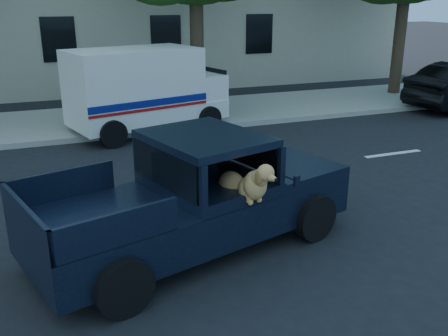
% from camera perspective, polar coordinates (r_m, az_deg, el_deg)
% --- Properties ---
extents(ground, '(120.00, 120.00, 0.00)m').
position_cam_1_polar(ground, '(7.05, -17.69, -13.25)').
color(ground, black).
rests_on(ground, ground).
extents(far_sidewalk, '(60.00, 4.00, 0.15)m').
position_cam_1_polar(far_sidewalk, '(15.65, -20.22, 4.55)').
color(far_sidewalk, gray).
rests_on(far_sidewalk, ground).
extents(lane_stripes, '(21.60, 0.14, 0.01)m').
position_cam_1_polar(lane_stripes, '(10.32, -8.02, -1.93)').
color(lane_stripes, silver).
rests_on(lane_stripes, ground).
extents(pickup_truck, '(5.22, 3.20, 1.75)m').
position_cam_1_polar(pickup_truck, '(7.53, -3.98, -5.10)').
color(pickup_truck, black).
rests_on(pickup_truck, ground).
extents(mail_truck, '(4.62, 3.05, 2.34)m').
position_cam_1_polar(mail_truck, '(14.31, -9.10, 8.12)').
color(mail_truck, silver).
rests_on(mail_truck, ground).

